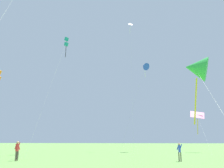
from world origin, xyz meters
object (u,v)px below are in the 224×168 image
at_px(kite_teal_box, 66,43).
at_px(person_foreground_watcher, 180,150).
at_px(kite_green_small, 196,68).
at_px(kite_blue_delta, 145,66).
at_px(kite_black_large, 131,36).
at_px(person_with_spool, 17,149).
at_px(person_in_red_shirt, 18,150).
at_px(kite_pink_low, 197,118).

height_order(kite_teal_box, person_foreground_watcher, kite_teal_box).
bearing_deg(kite_green_small, kite_blue_delta, 98.36).
xyz_separation_m(kite_blue_delta, kite_black_large, (-2.75, 2.18, 7.38)).
height_order(person_with_spool, person_in_red_shirt, person_with_spool).
relative_size(kite_blue_delta, kite_black_large, 0.63).
bearing_deg(person_foreground_watcher, kite_blue_delta, 99.44).
bearing_deg(person_with_spool, kite_green_small, -19.48).
bearing_deg(person_in_red_shirt, kite_blue_delta, 62.69).
relative_size(kite_pink_low, person_in_red_shirt, 5.47).
relative_size(kite_green_small, kite_blue_delta, 0.61).
distance_m(kite_green_small, person_foreground_watcher, 9.19).
xyz_separation_m(kite_green_small, kite_teal_box, (-16.70, 20.21, 11.34)).
bearing_deg(kite_teal_box, kite_pink_low, 17.60).
distance_m(kite_green_small, kite_blue_delta, 31.15).
bearing_deg(person_with_spool, kite_blue_delta, 65.92).
height_order(kite_pink_low, person_foreground_watcher, kite_pink_low).
relative_size(kite_pink_low, person_with_spool, 4.88).
height_order(kite_blue_delta, kite_pink_low, kite_blue_delta).
bearing_deg(person_foreground_watcher, person_in_red_shirt, -177.75).
relative_size(person_in_red_shirt, person_foreground_watcher, 0.98).
distance_m(kite_green_small, person_with_spool, 16.80).
bearing_deg(person_foreground_watcher, kite_green_small, -84.84).
xyz_separation_m(kite_green_small, kite_pink_low, (4.17, 26.83, -0.83)).
bearing_deg(kite_green_small, kite_teal_box, 129.58).
distance_m(kite_blue_delta, person_foreground_watcher, 26.63).
relative_size(kite_blue_delta, kite_pink_low, 1.96).
height_order(person_in_red_shirt, person_foreground_watcher, person_foreground_watcher).
bearing_deg(person_in_red_shirt, kite_pink_low, 44.79).
bearing_deg(person_in_red_shirt, kite_green_small, -23.34).
height_order(kite_green_small, person_in_red_shirt, kite_green_small).
bearing_deg(kite_black_large, kite_blue_delta, -38.37).
bearing_deg(kite_pink_low, kite_teal_box, -162.40).
bearing_deg(person_foreground_watcher, person_with_spool, -171.51).
height_order(kite_green_small, kite_blue_delta, kite_blue_delta).
bearing_deg(kite_teal_box, kite_blue_delta, 36.50).
bearing_deg(kite_black_large, person_foreground_watcher, -75.12).
bearing_deg(person_in_red_shirt, person_with_spool, -60.59).
bearing_deg(kite_pink_low, person_in_red_shirt, -135.21).
bearing_deg(kite_pink_low, person_foreground_watcher, -104.05).
distance_m(kite_pink_low, person_in_red_shirt, 28.68).
bearing_deg(kite_blue_delta, person_in_red_shirt, -117.31).
distance_m(kite_blue_delta, person_in_red_shirt, 29.29).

